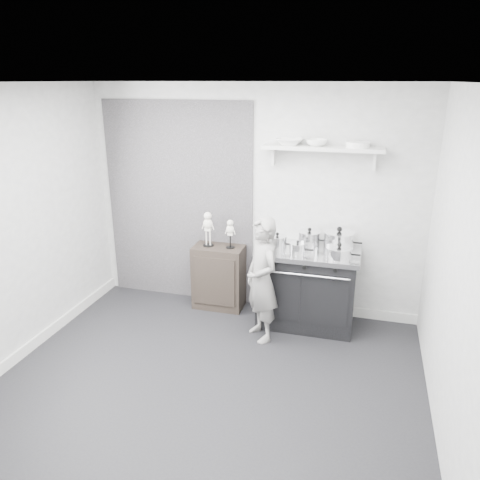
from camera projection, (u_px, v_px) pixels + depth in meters
name	position (u px, v px, depth m)	size (l,w,h in m)	color
ground	(205.00, 387.00, 4.37)	(4.00, 4.00, 0.00)	black
room_shell	(197.00, 213.00, 3.99)	(4.02, 3.62, 2.71)	#A9A9A7
wall_shelf	(323.00, 149.00, 5.04)	(1.30, 0.26, 0.24)	silver
stove	(307.00, 287.00, 5.38)	(1.14, 0.71, 0.91)	black
side_cabinet	(219.00, 277.00, 5.80)	(0.61, 0.36, 0.80)	black
child	(262.00, 280.00, 5.00)	(0.50, 0.33, 1.38)	gray
pot_front_left	(277.00, 242.00, 5.22)	(0.30, 0.22, 0.20)	white
pot_back_left	(309.00, 239.00, 5.33)	(0.34, 0.26, 0.22)	white
pot_back_right	(339.00, 240.00, 5.21)	(0.43, 0.34, 0.27)	white
pot_front_right	(339.00, 253.00, 4.97)	(0.37, 0.28, 0.17)	white
pot_front_center	(298.00, 248.00, 5.11)	(0.27, 0.18, 0.15)	white
skeleton_full	(208.00, 226.00, 5.62)	(0.14, 0.09, 0.49)	silver
skeleton_torso	(230.00, 232.00, 5.57)	(0.11, 0.07, 0.40)	silver
bowl_large	(289.00, 142.00, 5.10)	(0.30, 0.30, 0.07)	white
bowl_small	(316.00, 143.00, 5.03)	(0.23, 0.23, 0.07)	white
plate_stack	(358.00, 145.00, 4.92)	(0.25, 0.25, 0.06)	white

